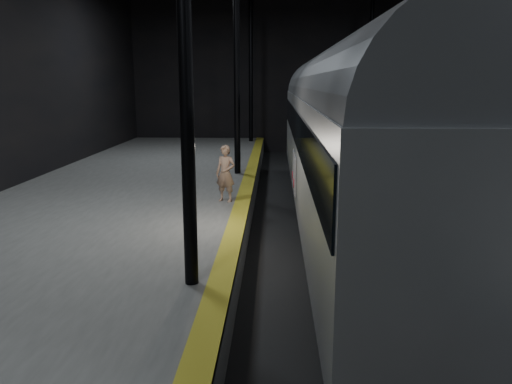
{
  "coord_description": "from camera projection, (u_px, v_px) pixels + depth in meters",
  "views": [
    {
      "loc": [
        -2.2,
        -13.05,
        4.82
      ],
      "look_at": [
        -2.69,
        -0.27,
        2.0
      ],
      "focal_mm": 35.0,
      "sensor_mm": 36.0,
      "label": 1
    }
  ],
  "objects": [
    {
      "name": "platform_left",
      "position": [
        84.0,
        241.0,
        13.86
      ],
      "size": [
        9.0,
        43.8,
        1.0
      ],
      "primitive_type": "cube",
      "color": "#545452",
      "rests_on": "ground"
    },
    {
      "name": "train",
      "position": [
        346.0,
        134.0,
        15.54
      ],
      "size": [
        3.24,
        21.65,
        5.79
      ],
      "color": "#A2A5AA",
      "rests_on": "ground"
    },
    {
      "name": "track",
      "position": [
        354.0,
        259.0,
        13.67
      ],
      "size": [
        2.4,
        43.0,
        0.24
      ],
      "color": "#3F3328",
      "rests_on": "ground"
    },
    {
      "name": "tactile_strip",
      "position": [
        236.0,
        225.0,
        13.59
      ],
      "size": [
        0.5,
        43.8,
        0.01
      ],
      "primitive_type": "cube",
      "color": "#9B8F1C",
      "rests_on": "platform_left"
    },
    {
      "name": "ground",
      "position": [
        354.0,
        262.0,
        13.69
      ],
      "size": [
        44.0,
        44.0,
        0.0
      ],
      "primitive_type": "plane",
      "color": "black",
      "rests_on": "ground"
    },
    {
      "name": "woman",
      "position": [
        226.0,
        173.0,
        16.18
      ],
      "size": [
        0.79,
        0.66,
        1.85
      ],
      "primitive_type": "imported",
      "rotation": [
        0.0,
        0.0,
        -0.38
      ],
      "color": "#A17B63",
      "rests_on": "platform_left"
    }
  ]
}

